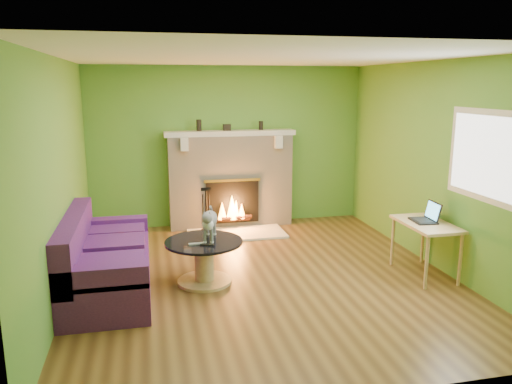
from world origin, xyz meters
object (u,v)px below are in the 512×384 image
at_px(desk, 426,229).
at_px(cat, 210,223).
at_px(coffee_table, 204,259).
at_px(sofa, 103,262).

distance_m(desk, cat, 2.62).
height_order(coffee_table, cat, cat).
relative_size(sofa, cat, 3.11).
distance_m(sofa, coffee_table, 1.14).
relative_size(coffee_table, cat, 1.43).
relative_size(sofa, coffee_table, 2.17).
height_order(sofa, coffee_table, sofa).
xyz_separation_m(coffee_table, cat, (0.08, 0.05, 0.42)).
xyz_separation_m(sofa, desk, (3.81, -0.34, 0.24)).
bearing_deg(desk, sofa, 174.90).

